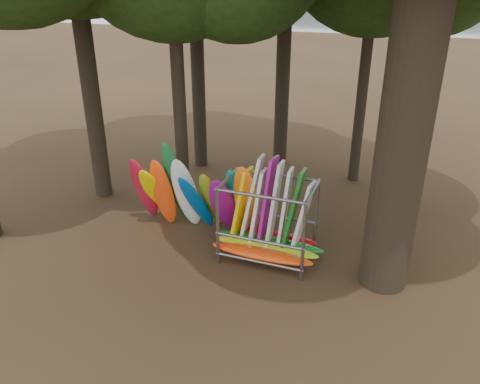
% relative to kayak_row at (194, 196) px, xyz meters
% --- Properties ---
extents(ground, '(120.00, 120.00, 0.00)m').
position_rel_kayak_row_xyz_m(ground, '(0.73, -1.05, -1.24)').
color(ground, '#47331E').
rests_on(ground, ground).
extents(lake, '(160.00, 160.00, 0.00)m').
position_rel_kayak_row_xyz_m(lake, '(0.73, 58.95, -1.24)').
color(lake, gray).
rests_on(lake, ground).
extents(far_shore, '(160.00, 4.00, 4.00)m').
position_rel_kayak_row_xyz_m(far_shore, '(0.73, 108.95, 0.76)').
color(far_shore, black).
rests_on(far_shore, ground).
extents(kayak_row, '(4.30, 2.09, 3.18)m').
position_rel_kayak_row_xyz_m(kayak_row, '(0.00, 0.00, 0.00)').
color(kayak_row, '#AF142C').
rests_on(kayak_row, ground).
extents(storage_rack, '(3.18, 1.60, 2.92)m').
position_rel_kayak_row_xyz_m(storage_rack, '(2.52, -0.57, -0.17)').
color(storage_rack, slate).
rests_on(storage_rack, ground).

